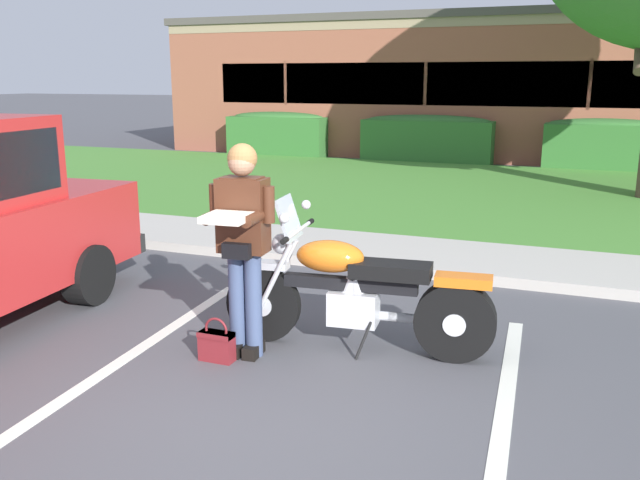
# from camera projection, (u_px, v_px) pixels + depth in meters

# --- Properties ---
(ground_plane) EXTENTS (140.00, 140.00, 0.00)m
(ground_plane) POSITION_uv_depth(u_px,v_px,m) (233.00, 407.00, 4.66)
(ground_plane) COLOR #4C4C51
(curb_strip) EXTENTS (60.00, 0.20, 0.12)m
(curb_strip) POSITION_uv_depth(u_px,v_px,m) (383.00, 267.00, 7.87)
(curb_strip) COLOR #B7B2A8
(curb_strip) RESTS_ON ground
(concrete_walk) EXTENTS (60.00, 1.50, 0.08)m
(concrete_walk) POSITION_uv_depth(u_px,v_px,m) (402.00, 252.00, 8.65)
(concrete_walk) COLOR #B7B2A8
(concrete_walk) RESTS_ON ground
(grass_lawn) EXTENTS (60.00, 8.45, 0.06)m
(grass_lawn) POSITION_uv_depth(u_px,v_px,m) (469.00, 193.00, 13.14)
(grass_lawn) COLOR #478433
(grass_lawn) RESTS_ON ground
(stall_stripe_0) EXTENTS (0.39, 4.40, 0.01)m
(stall_stripe_0) POSITION_uv_depth(u_px,v_px,m) (109.00, 369.00, 5.27)
(stall_stripe_0) COLOR silver
(stall_stripe_0) RESTS_ON ground
(stall_stripe_1) EXTENTS (0.39, 4.40, 0.01)m
(stall_stripe_1) POSITION_uv_depth(u_px,v_px,m) (500.00, 442.00, 4.21)
(stall_stripe_1) COLOR silver
(stall_stripe_1) RESTS_ON ground
(motorcycle) EXTENTS (2.24, 0.82, 1.26)m
(motorcycle) POSITION_uv_depth(u_px,v_px,m) (366.00, 293.00, 5.53)
(motorcycle) COLOR black
(motorcycle) RESTS_ON ground
(rider_person) EXTENTS (0.53, 0.60, 1.70)m
(rider_person) POSITION_uv_depth(u_px,v_px,m) (242.00, 234.00, 5.31)
(rider_person) COLOR black
(rider_person) RESTS_ON ground
(handbag) EXTENTS (0.28, 0.13, 0.36)m
(handbag) POSITION_uv_depth(u_px,v_px,m) (217.00, 343.00, 5.40)
(handbag) COLOR maroon
(handbag) RESTS_ON ground
(hedge_left) EXTENTS (2.86, 0.90, 1.24)m
(hedge_left) POSITION_uv_depth(u_px,v_px,m) (278.00, 133.00, 19.40)
(hedge_left) COLOR #336B2D
(hedge_left) RESTS_ON ground
(hedge_center_left) EXTENTS (3.39, 0.90, 1.24)m
(hedge_center_left) POSITION_uv_depth(u_px,v_px,m) (427.00, 138.00, 17.85)
(hedge_center_left) COLOR #336B2D
(hedge_center_left) RESTS_ON ground
(hedge_center_right) EXTENTS (2.78, 0.90, 1.24)m
(hedge_center_right) POSITION_uv_depth(u_px,v_px,m) (605.00, 143.00, 16.31)
(hedge_center_right) COLOR #336B2D
(hedge_center_right) RESTS_ON ground
(brick_building) EXTENTS (23.80, 12.01, 3.87)m
(brick_building) POSITION_uv_depth(u_px,v_px,m) (592.00, 85.00, 21.76)
(brick_building) COLOR #93513D
(brick_building) RESTS_ON ground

